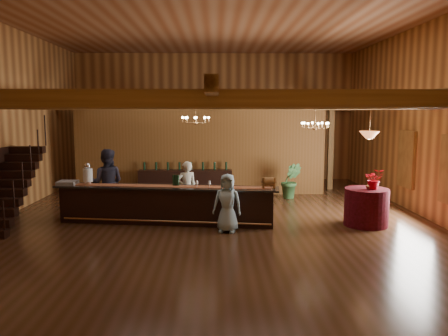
{
  "coord_description": "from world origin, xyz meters",
  "views": [
    {
      "loc": [
        0.05,
        -12.25,
        3.0
      ],
      "look_at": [
        0.3,
        0.75,
        1.32
      ],
      "focal_mm": 35.0,
      "sensor_mm": 36.0,
      "label": 1
    }
  ],
  "objects_px": {
    "raffle_drum": "(269,182)",
    "pendant_lamp": "(369,135)",
    "backbar_shelf": "(186,183)",
    "chandelier_left": "(196,120)",
    "staff_second": "(107,183)",
    "guest": "(227,203)",
    "beverage_dispenser": "(88,174)",
    "floor_plant": "(291,181)",
    "chandelier_right": "(315,125)",
    "bartender": "(187,188)",
    "tasting_bar": "(166,204)",
    "round_table": "(366,207)"
  },
  "relations": [
    {
      "from": "pendant_lamp",
      "to": "floor_plant",
      "type": "height_order",
      "value": "pendant_lamp"
    },
    {
      "from": "backbar_shelf",
      "to": "chandelier_left",
      "type": "height_order",
      "value": "chandelier_left"
    },
    {
      "from": "backbar_shelf",
      "to": "chandelier_right",
      "type": "height_order",
      "value": "chandelier_right"
    },
    {
      "from": "backbar_shelf",
      "to": "tasting_bar",
      "type": "bearing_deg",
      "value": -93.07
    },
    {
      "from": "beverage_dispenser",
      "to": "tasting_bar",
      "type": "bearing_deg",
      "value": -9.26
    },
    {
      "from": "chandelier_left",
      "to": "backbar_shelf",
      "type": "bearing_deg",
      "value": 100.77
    },
    {
      "from": "chandelier_right",
      "to": "floor_plant",
      "type": "relative_size",
      "value": 0.64
    },
    {
      "from": "tasting_bar",
      "to": "chandelier_right",
      "type": "bearing_deg",
      "value": 24.49
    },
    {
      "from": "bartender",
      "to": "floor_plant",
      "type": "bearing_deg",
      "value": -161.84
    },
    {
      "from": "raffle_drum",
      "to": "chandelier_left",
      "type": "height_order",
      "value": "chandelier_left"
    },
    {
      "from": "chandelier_left",
      "to": "floor_plant",
      "type": "xyz_separation_m",
      "value": [
        3.2,
        2.06,
        -2.15
      ]
    },
    {
      "from": "raffle_drum",
      "to": "backbar_shelf",
      "type": "distance_m",
      "value": 5.03
    },
    {
      "from": "pendant_lamp",
      "to": "bartender",
      "type": "relative_size",
      "value": 0.57
    },
    {
      "from": "guest",
      "to": "bartender",
      "type": "bearing_deg",
      "value": 136.88
    },
    {
      "from": "backbar_shelf",
      "to": "pendant_lamp",
      "type": "distance_m",
      "value": 6.9
    },
    {
      "from": "floor_plant",
      "to": "backbar_shelf",
      "type": "bearing_deg",
      "value": 171.24
    },
    {
      "from": "guest",
      "to": "floor_plant",
      "type": "height_order",
      "value": "guest"
    },
    {
      "from": "backbar_shelf",
      "to": "staff_second",
      "type": "bearing_deg",
      "value": -122.56
    },
    {
      "from": "raffle_drum",
      "to": "chandelier_left",
      "type": "relative_size",
      "value": 0.42
    },
    {
      "from": "beverage_dispenser",
      "to": "pendant_lamp",
      "type": "height_order",
      "value": "pendant_lamp"
    },
    {
      "from": "staff_second",
      "to": "floor_plant",
      "type": "relative_size",
      "value": 1.56
    },
    {
      "from": "pendant_lamp",
      "to": "bartender",
      "type": "bearing_deg",
      "value": 165.63
    },
    {
      "from": "chandelier_right",
      "to": "bartender",
      "type": "xyz_separation_m",
      "value": [
        -3.78,
        -0.39,
        -1.82
      ]
    },
    {
      "from": "backbar_shelf",
      "to": "staff_second",
      "type": "relative_size",
      "value": 1.7
    },
    {
      "from": "raffle_drum",
      "to": "staff_second",
      "type": "height_order",
      "value": "staff_second"
    },
    {
      "from": "backbar_shelf",
      "to": "chandelier_left",
      "type": "relative_size",
      "value": 4.15
    },
    {
      "from": "beverage_dispenser",
      "to": "raffle_drum",
      "type": "relative_size",
      "value": 1.76
    },
    {
      "from": "beverage_dispenser",
      "to": "bartender",
      "type": "bearing_deg",
      "value": 10.93
    },
    {
      "from": "chandelier_right",
      "to": "guest",
      "type": "relative_size",
      "value": 0.54
    },
    {
      "from": "tasting_bar",
      "to": "guest",
      "type": "distance_m",
      "value": 1.88
    },
    {
      "from": "chandelier_right",
      "to": "tasting_bar",
      "type": "bearing_deg",
      "value": -163.49
    },
    {
      "from": "bartender",
      "to": "guest",
      "type": "distance_m",
      "value": 2.11
    },
    {
      "from": "pendant_lamp",
      "to": "guest",
      "type": "xyz_separation_m",
      "value": [
        -3.69,
        -0.54,
        -1.67
      ]
    },
    {
      "from": "backbar_shelf",
      "to": "pendant_lamp",
      "type": "relative_size",
      "value": 3.69
    },
    {
      "from": "round_table",
      "to": "staff_second",
      "type": "height_order",
      "value": "staff_second"
    },
    {
      "from": "beverage_dispenser",
      "to": "round_table",
      "type": "height_order",
      "value": "beverage_dispenser"
    },
    {
      "from": "round_table",
      "to": "chandelier_right",
      "type": "bearing_deg",
      "value": 122.68
    },
    {
      "from": "raffle_drum",
      "to": "backbar_shelf",
      "type": "xyz_separation_m",
      "value": [
        -2.46,
        4.33,
        -0.72
      ]
    },
    {
      "from": "beverage_dispenser",
      "to": "floor_plant",
      "type": "relative_size",
      "value": 0.48
    },
    {
      "from": "guest",
      "to": "floor_plant",
      "type": "relative_size",
      "value": 1.18
    },
    {
      "from": "backbar_shelf",
      "to": "guest",
      "type": "relative_size",
      "value": 2.25
    },
    {
      "from": "tasting_bar",
      "to": "guest",
      "type": "xyz_separation_m",
      "value": [
        1.63,
        -0.91,
        0.22
      ]
    },
    {
      "from": "chandelier_left",
      "to": "pendant_lamp",
      "type": "height_order",
      "value": "same"
    },
    {
      "from": "backbar_shelf",
      "to": "chandelier_left",
      "type": "distance_m",
      "value": 3.54
    },
    {
      "from": "round_table",
      "to": "floor_plant",
      "type": "xyz_separation_m",
      "value": [
        -1.37,
        3.69,
        0.13
      ]
    },
    {
      "from": "raffle_drum",
      "to": "pendant_lamp",
      "type": "distance_m",
      "value": 2.87
    },
    {
      "from": "staff_second",
      "to": "raffle_drum",
      "type": "bearing_deg",
      "value": 164.77
    },
    {
      "from": "beverage_dispenser",
      "to": "backbar_shelf",
      "type": "height_order",
      "value": "beverage_dispenser"
    },
    {
      "from": "chandelier_left",
      "to": "staff_second",
      "type": "xyz_separation_m",
      "value": [
        -2.53,
        -0.46,
        -1.8
      ]
    },
    {
      "from": "chandelier_left",
      "to": "chandelier_right",
      "type": "xyz_separation_m",
      "value": [
        3.52,
        -0.0,
        -0.16
      ]
    }
  ]
}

